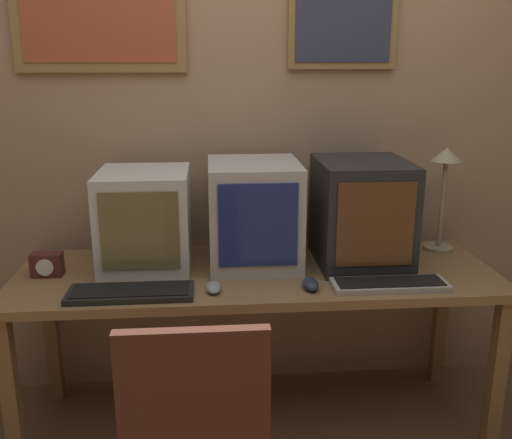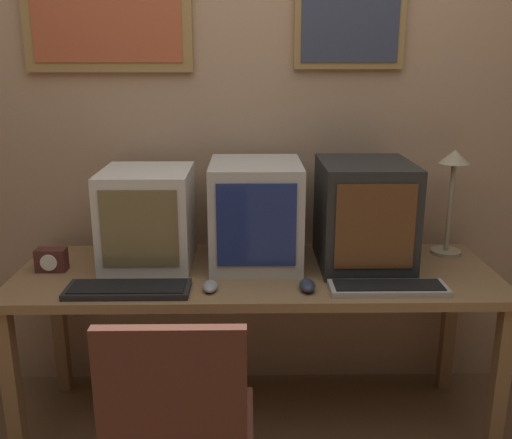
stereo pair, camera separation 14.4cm
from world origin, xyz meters
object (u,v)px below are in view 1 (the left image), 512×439
at_px(monitor_right, 361,212).
at_px(keyboard_side, 390,284).
at_px(desk_clock, 47,265).
at_px(mouse_near_keyboard, 214,287).
at_px(monitor_left, 145,219).
at_px(keyboard_main, 131,292).
at_px(monitor_center, 253,213).
at_px(mouse_far_corner, 311,284).
at_px(desk_lamp, 445,179).

relative_size(monitor_right, keyboard_side, 0.99).
bearing_deg(monitor_right, desk_clock, -177.21).
height_order(monitor_right, mouse_near_keyboard, monitor_right).
relative_size(monitor_right, desk_clock, 3.61).
bearing_deg(mouse_near_keyboard, monitor_left, 131.64).
relative_size(monitor_right, keyboard_main, 0.95).
xyz_separation_m(monitor_center, mouse_near_keyboard, (-0.17, -0.31, -0.20)).
bearing_deg(monitor_center, mouse_far_corner, -58.67).
bearing_deg(monitor_center, keyboard_side, -33.32).
distance_m(keyboard_main, mouse_far_corner, 0.66).
bearing_deg(keyboard_side, mouse_near_keyboard, 178.68).
relative_size(keyboard_main, mouse_far_corner, 4.31).
height_order(mouse_near_keyboard, mouse_far_corner, mouse_far_corner).
distance_m(monitor_right, desk_clock, 1.29).
xyz_separation_m(monitor_right, desk_lamp, (0.40, 0.12, 0.11)).
xyz_separation_m(monitor_right, mouse_near_keyboard, (-0.62, -0.28, -0.20)).
xyz_separation_m(monitor_left, desk_lamp, (1.29, 0.09, 0.13)).
distance_m(keyboard_side, mouse_far_corner, 0.30).
distance_m(monitor_center, desk_clock, 0.85).
distance_m(keyboard_main, keyboard_side, 0.96).
xyz_separation_m(monitor_right, keyboard_main, (-0.92, -0.29, -0.20)).
bearing_deg(keyboard_main, desk_lamp, 17.48).
relative_size(keyboard_side, desk_lamp, 0.94).
bearing_deg(mouse_far_corner, monitor_center, 121.33).
bearing_deg(keyboard_side, desk_lamp, 49.51).
bearing_deg(desk_lamp, desk_clock, -173.65).
distance_m(keyboard_main, desk_lamp, 1.42).
bearing_deg(keyboard_main, monitor_left, 84.89).
bearing_deg(desk_lamp, monitor_left, -175.85).
bearing_deg(monitor_right, keyboard_main, -162.44).
bearing_deg(monitor_center, monitor_left, 179.95).
bearing_deg(desk_lamp, keyboard_side, -130.49).
height_order(monitor_left, mouse_far_corner, monitor_left).
height_order(keyboard_main, mouse_near_keyboard, mouse_near_keyboard).
bearing_deg(keyboard_side, mouse_far_corner, 178.16).
xyz_separation_m(keyboard_side, desk_clock, (-1.32, 0.23, 0.03)).
bearing_deg(mouse_near_keyboard, desk_clock, 161.87).
height_order(keyboard_main, desk_lamp, desk_lamp).
xyz_separation_m(monitor_left, mouse_far_corner, (0.63, -0.31, -0.18)).
bearing_deg(mouse_far_corner, mouse_near_keyboard, 179.11).
xyz_separation_m(monitor_left, monitor_center, (0.44, -0.00, 0.01)).
height_order(monitor_left, desk_clock, monitor_left).
relative_size(monitor_center, desk_clock, 3.56).
height_order(monitor_right, desk_clock, monitor_right).
bearing_deg(mouse_near_keyboard, desk_lamp, 21.52).
xyz_separation_m(mouse_far_corner, desk_lamp, (0.65, 0.41, 0.31)).
bearing_deg(desk_clock, monitor_center, 6.34).
bearing_deg(monitor_left, monitor_center, -0.05).
bearing_deg(mouse_near_keyboard, keyboard_main, -177.27).
xyz_separation_m(monitor_center, keyboard_main, (-0.47, -0.32, -0.20)).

